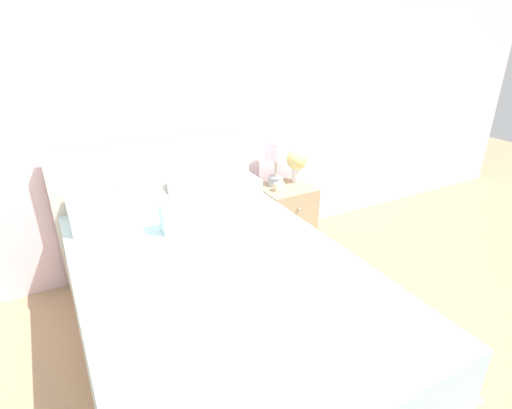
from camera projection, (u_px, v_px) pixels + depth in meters
ground_plane at (167, 262)px, 3.19m from camera, size 12.00×12.00×0.00m
wall_back at (146, 94)px, 2.72m from camera, size 8.00×0.06×2.60m
bed at (215, 300)px, 2.25m from camera, size 1.44×2.16×1.00m
nightstand at (285, 217)px, 3.34m from camera, size 0.41×0.40×0.53m
table_lamp at (276, 157)px, 3.18m from camera, size 0.17×0.17×0.37m
flower_vase at (297, 162)px, 3.27m from camera, size 0.16×0.16×0.28m
alarm_clock at (279, 186)px, 3.16m from camera, size 0.08×0.06×0.06m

